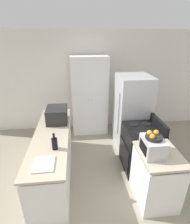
% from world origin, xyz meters
% --- Properties ---
extents(wall_back, '(7.00, 0.06, 2.60)m').
position_xyz_m(wall_back, '(0.00, 3.10, 1.30)').
color(wall_back, silver).
rests_on(wall_back, ground_plane).
extents(counter_left, '(0.60, 2.18, 0.89)m').
position_xyz_m(counter_left, '(-0.83, 1.19, 0.43)').
color(counter_left, silver).
rests_on(counter_left, ground_plane).
extents(counter_right, '(0.60, 0.73, 0.89)m').
position_xyz_m(counter_right, '(0.83, 0.47, 0.43)').
color(counter_right, silver).
rests_on(counter_right, ground_plane).
extents(pantry_cabinet, '(0.91, 0.55, 2.02)m').
position_xyz_m(pantry_cabinet, '(-0.02, 2.78, 1.01)').
color(pantry_cabinet, white).
rests_on(pantry_cabinet, ground_plane).
extents(stove, '(0.66, 0.70, 1.05)m').
position_xyz_m(stove, '(0.85, 1.20, 0.45)').
color(stove, black).
rests_on(stove, ground_plane).
extents(refrigerator, '(0.72, 0.77, 1.70)m').
position_xyz_m(refrigerator, '(0.87, 1.98, 0.85)').
color(refrigerator, '#B7B7BC').
rests_on(refrigerator, ground_plane).
extents(microwave, '(0.40, 0.46, 0.29)m').
position_xyz_m(microwave, '(-0.75, 1.67, 1.04)').
color(microwave, black).
rests_on(microwave, counter_left).
extents(wine_bottle, '(0.09, 0.09, 0.27)m').
position_xyz_m(wine_bottle, '(-0.71, 0.74, 0.99)').
color(wine_bottle, black).
rests_on(wine_bottle, counter_left).
extents(toaster_oven, '(0.29, 0.37, 0.26)m').
position_xyz_m(toaster_oven, '(0.70, 0.47, 1.02)').
color(toaster_oven, '#B2B2B7').
rests_on(toaster_oven, counter_right).
extents(fruit_bowl, '(0.23, 0.23, 0.11)m').
position_xyz_m(fruit_bowl, '(0.69, 0.48, 1.19)').
color(fruit_bowl, black).
rests_on(fruit_bowl, toaster_oven).
extents(cutting_board, '(0.28, 0.31, 0.02)m').
position_xyz_m(cutting_board, '(-0.83, 0.40, 0.90)').
color(cutting_board, silver).
rests_on(cutting_board, counter_left).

